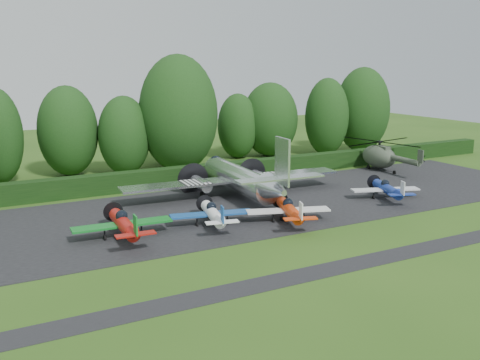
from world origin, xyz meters
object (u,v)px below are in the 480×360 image
light_plane_red (124,224)px  light_plane_white (213,213)px  sign_board (368,155)px  light_plane_blue (387,189)px  helicopter (379,154)px  light_plane_orange (289,210)px  transport_plane (241,178)px

light_plane_red → light_plane_white: light_plane_red is taller
light_plane_white → sign_board: light_plane_white is taller
light_plane_red → sign_board: 38.94m
light_plane_white → light_plane_blue: bearing=-13.0°
light_plane_red → sign_board: size_ratio=2.36×
light_plane_white → helicopter: 30.16m
light_plane_red → light_plane_orange: light_plane_red is taller
light_plane_white → light_plane_blue: (18.52, -0.08, -0.02)m
light_plane_orange → sign_board: 28.40m
light_plane_red → helicopter: (35.16, 11.17, 0.74)m
light_plane_red → light_plane_orange: 13.42m
light_plane_orange → light_plane_blue: size_ratio=1.05×
light_plane_red → transport_plane: bearing=23.2°
light_plane_blue → sign_board: size_ratio=2.10×
light_plane_blue → sign_board: (10.43, 14.69, 0.20)m
light_plane_white → helicopter: helicopter is taller
light_plane_orange → light_plane_blue: bearing=-9.8°
light_plane_red → sign_board: bearing=18.6°
transport_plane → sign_board: transport_plane is taller
light_plane_blue → helicopter: bearing=31.0°
light_plane_orange → transport_plane: bearing=69.7°
helicopter → sign_board: helicopter is taller
light_plane_red → light_plane_white: bearing=-4.7°
light_plane_orange → helicopter: helicopter is taller
light_plane_blue → sign_board: 18.02m
light_plane_red → sign_board: (36.18, 14.40, 0.07)m
light_plane_red → light_plane_blue: light_plane_red is taller
light_plane_orange → helicopter: bearing=12.6°
light_plane_white → light_plane_orange: light_plane_orange is taller
transport_plane → light_plane_red: size_ratio=2.88×
light_plane_blue → transport_plane: bearing=131.0°
light_plane_red → light_plane_blue: bearing=-3.7°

